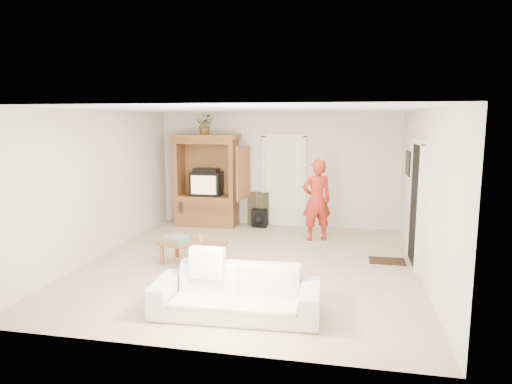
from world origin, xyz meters
The scene contains 19 objects.
floor centered at (0.00, 0.00, 0.00)m, with size 6.00×6.00×0.00m, color tan.
ceiling centered at (0.00, 0.00, 2.60)m, with size 6.00×6.00×0.00m, color white.
wall_back centered at (0.00, 3.00, 1.30)m, with size 5.50×5.50×0.00m, color silver.
wall_front centered at (0.00, -3.00, 1.30)m, with size 5.50×5.50×0.00m, color silver.
wall_left centered at (-2.75, 0.00, 1.30)m, with size 6.00×6.00×0.00m, color silver.
wall_right centered at (2.75, 0.00, 1.30)m, with size 6.00×6.00×0.00m, color silver.
armoire centered at (-1.58, 2.66, 0.91)m, with size 1.82×1.14×2.10m.
door_back centered at (0.15, 2.97, 1.02)m, with size 0.85×0.05×2.04m, color white.
doorway_right centered at (2.73, 0.60, 1.02)m, with size 0.05×0.90×2.04m, color black.
framed_picture centered at (2.73, 1.90, 1.60)m, with size 0.03×0.60×0.48m, color black.
doormat centered at (2.30, 0.60, 0.01)m, with size 0.60×0.40×0.02m, color #382316.
plant centered at (-1.60, 2.63, 2.32)m, with size 0.40×0.34×0.44m, color #4C7238.
man centered at (0.99, 1.79, 0.83)m, with size 0.60×0.40×1.66m, color #B52A18.
sofa centered at (0.26, -2.04, 0.30)m, with size 2.09×0.82×0.61m, color silver.
coffee_table centered at (-0.96, -0.21, 0.35)m, with size 1.18×0.82×0.40m.
towel centered at (-1.23, -0.21, 0.44)m, with size 0.38×0.28×0.08m, color #DF4A5C.
candle centered at (-0.82, -0.16, 0.45)m, with size 0.08×0.08×0.10m, color tan.
backpack_black centered at (-0.35, 2.64, 0.21)m, with size 0.34×0.20×0.42m, color black, non-canonical shape.
backpack_olive centered at (-0.43, 2.85, 0.38)m, with size 0.40×0.30×0.76m, color #47442B, non-canonical shape.
Camera 1 is at (1.59, -7.32, 2.45)m, focal length 32.00 mm.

